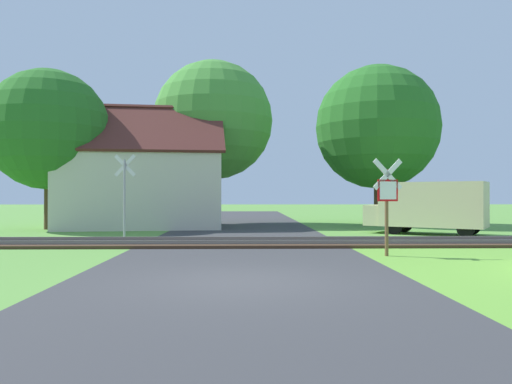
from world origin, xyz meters
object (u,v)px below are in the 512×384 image
stop_sign_near (387,199)px  tree_left (48,130)px  mail_truck (429,206)px  tree_center (213,120)px  tree_right (377,127)px  house (142,187)px  crossing_sign_far (125,190)px

stop_sign_near → tree_left: (-13.66, 11.16, 3.33)m
mail_truck → stop_sign_near: bearing=-174.6°
tree_center → stop_sign_near: bearing=-69.3°
tree_right → mail_truck: 8.13m
house → tree_right: 13.49m
tree_center → tree_left: bearing=-152.2°
stop_sign_near → crossing_sign_far: bearing=-45.6°
tree_right → crossing_sign_far: bearing=-145.1°
stop_sign_near → tree_left: bearing=-50.6°
crossing_sign_far → mail_truck: bearing=15.9°
tree_left → mail_truck: bearing=-11.6°
stop_sign_near → tree_right: (3.58, 14.42, 3.95)m
tree_left → tree_center: bearing=27.8°
tree_left → crossing_sign_far: bearing=-46.4°
stop_sign_near → mail_truck: (3.97, 7.54, -0.35)m
house → tree_left: bearing=-169.5°
tree_right → tree_left: (-17.25, -3.27, -0.62)m
tree_right → house: bearing=-171.5°
crossing_sign_far → house: size_ratio=0.37×
house → tree_right: (12.91, 1.93, 3.41)m
tree_right → stop_sign_near: bearing=-104.0°
tree_right → tree_center: bearing=174.6°
crossing_sign_far → tree_center: tree_center is taller
crossing_sign_far → tree_left: 7.88m
stop_sign_near → tree_center: tree_center is taller
stop_sign_near → tree_left: size_ratio=0.34×
crossing_sign_far → tree_left: size_ratio=0.42×
house → tree_right: size_ratio=0.99×
mail_truck → house: bearing=102.7°
house → mail_truck: bearing=-27.1°
crossing_sign_far → tree_center: bearing=81.5°
house → mail_truck: 14.21m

